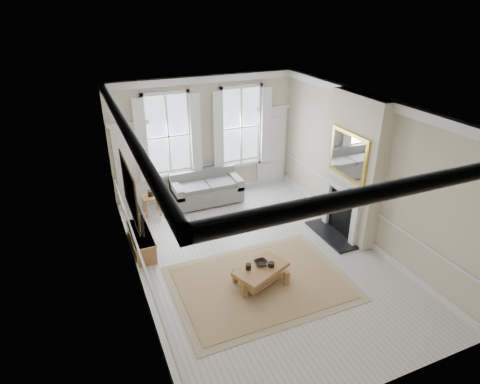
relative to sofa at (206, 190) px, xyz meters
name	(u,v)px	position (x,y,z in m)	size (l,w,h in m)	color
floor	(260,259)	(0.20, -3.11, -0.36)	(7.20, 7.20, 0.00)	#B7B5AD
ceiling	(264,107)	(0.20, -3.11, 3.04)	(7.20, 7.20, 0.00)	white
back_wall	(205,138)	(0.20, 0.49, 1.34)	(5.20, 5.20, 0.00)	beige
left_wall	(132,214)	(-2.40, -3.11, 1.34)	(7.20, 7.20, 0.00)	beige
right_wall	(366,170)	(2.80, -3.11, 1.34)	(7.20, 7.20, 0.00)	beige
window_left	(168,136)	(-0.85, 0.44, 1.54)	(1.26, 0.20, 2.20)	#B2BCC6
window_right	(241,127)	(1.25, 0.44, 1.54)	(1.26, 0.20, 2.20)	#B2BCC6
door_left	(133,168)	(-1.85, 0.45, 0.79)	(0.90, 0.08, 2.30)	silver
door_right	(271,147)	(2.25, 0.45, 0.79)	(0.90, 0.08, 2.30)	silver
painting	(129,190)	(-2.36, -2.81, 1.69)	(0.05, 1.66, 1.06)	#B6811F
chimney_breast	(354,168)	(2.62, -2.91, 1.34)	(0.35, 1.70, 3.38)	beige
hearth	(331,235)	(2.20, -2.91, -0.34)	(0.55, 1.50, 0.05)	black
fireplace	(341,208)	(2.40, -2.91, 0.37)	(0.21, 1.45, 1.33)	silver
mirror	(348,155)	(2.41, -2.91, 1.69)	(0.06, 1.26, 1.06)	gold
sofa	(206,190)	(0.00, 0.00, 0.00)	(1.89, 0.92, 0.87)	slate
side_table	(151,199)	(-1.56, -0.14, 0.07)	(0.44, 0.44, 0.54)	brown
rug	(260,283)	(-0.16, -3.88, -0.35)	(3.50, 2.60, 0.02)	#9F7F52
coffee_table	(261,271)	(-0.16, -3.88, -0.04)	(1.24, 1.00, 0.40)	brown
ceramic_pot_a	(248,267)	(-0.41, -3.83, 0.10)	(0.11, 0.11, 0.11)	black
ceramic_pot_b	(271,265)	(0.04, -3.93, 0.09)	(0.13, 0.13, 0.09)	black
bowl	(261,263)	(-0.11, -3.78, 0.07)	(0.26, 0.26, 0.06)	black
tv_stand	(141,241)	(-2.14, -1.75, -0.13)	(0.43, 1.32, 0.47)	brown
tv	(139,217)	(-2.12, -1.75, 0.50)	(0.08, 0.90, 0.68)	black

